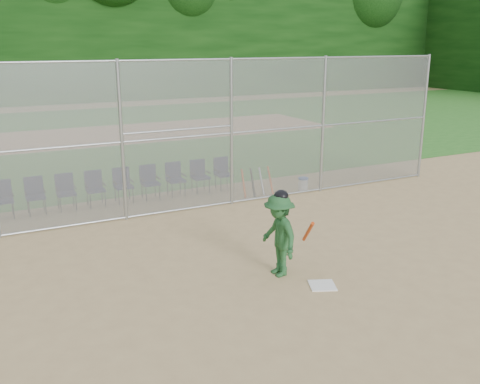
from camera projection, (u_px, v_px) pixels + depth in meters
name	position (u px, v px, depth m)	size (l,w,h in m)	color
ground	(299.00, 279.00, 10.26)	(100.00, 100.00, 0.00)	tan
grass_strip	(95.00, 136.00, 25.73)	(100.00, 100.00, 0.00)	#2A6B20
dirt_patch_far	(95.00, 136.00, 25.72)	(24.00, 24.00, 0.00)	tan
backstop_fence	(197.00, 133.00, 13.99)	(16.09, 0.09, 4.00)	gray
treeline	(78.00, 18.00, 25.95)	(81.00, 60.00, 11.00)	black
home_plate	(322.00, 285.00, 9.95)	(0.47, 0.47, 0.02)	white
batter_at_plate	(279.00, 234.00, 10.23)	(0.86, 1.26, 1.71)	#215227
water_cooler	(303.00, 184.00, 16.31)	(0.31, 0.31, 0.39)	white
spare_bats	(257.00, 182.00, 15.71)	(0.96, 0.40, 0.83)	#D84C14
chair_1	(3.00, 200.00, 13.67)	(0.54, 0.52, 0.96)	#0F1538
chair_2	(36.00, 196.00, 14.00)	(0.54, 0.52, 0.96)	#0F1538
chair_3	(66.00, 193.00, 14.34)	(0.54, 0.52, 0.96)	#0F1538
chair_4	(96.00, 189.00, 14.68)	(0.54, 0.52, 0.96)	#0F1538
chair_5	(124.00, 186.00, 15.02)	(0.54, 0.52, 0.96)	#0F1538
chair_6	(150.00, 183.00, 15.36)	(0.54, 0.52, 0.96)	#0F1538
chair_7	(176.00, 179.00, 15.69)	(0.54, 0.52, 0.96)	#0F1538
chair_8	(200.00, 177.00, 16.03)	(0.54, 0.52, 0.96)	#0F1538
chair_9	(224.00, 174.00, 16.37)	(0.54, 0.52, 0.96)	#0F1538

